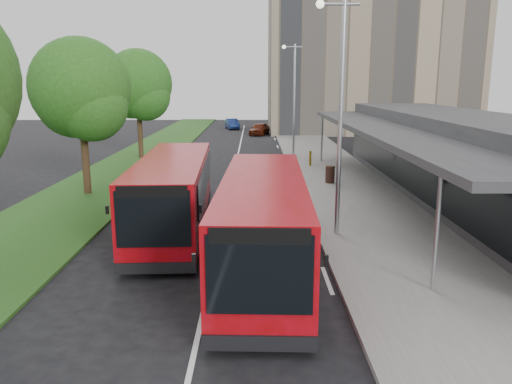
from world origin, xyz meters
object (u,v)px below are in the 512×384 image
at_px(lamp_post_near, 338,105).
at_px(lamp_post_far, 293,93).
at_px(litter_bin, 330,174).
at_px(bollard, 310,158).
at_px(car_near, 259,129).
at_px(bus_second, 173,194).
at_px(tree_mid, 81,94).
at_px(car_far, 232,124).
at_px(bus_main, 263,224).
at_px(tree_far, 138,88).

bearing_deg(lamp_post_near, lamp_post_far, 90.00).
relative_size(lamp_post_near, litter_bin, 8.87).
distance_m(lamp_post_near, bollard, 15.57).
bearing_deg(car_near, bus_second, -79.31).
xyz_separation_m(tree_mid, bus_second, (5.27, -6.22, -3.49)).
relative_size(car_near, car_far, 1.02).
height_order(lamp_post_far, bus_main, lamp_post_far).
bearing_deg(bollard, tree_mid, -146.31).
bearing_deg(bollard, bus_second, -115.16).
bearing_deg(bollard, lamp_post_near, -93.02).
relative_size(lamp_post_near, bus_main, 0.81).
relative_size(tree_mid, tree_far, 0.97).
relative_size(lamp_post_far, bus_second, 0.82).
xyz_separation_m(bus_main, car_near, (0.32, 39.12, -0.79)).
bearing_deg(car_far, bollard, -89.08).
distance_m(tree_mid, tree_far, 12.00).
bearing_deg(tree_mid, litter_bin, 10.24).
relative_size(lamp_post_far, car_far, 2.17).
height_order(bus_main, car_near, bus_main).
xyz_separation_m(tree_mid, bollard, (11.92, 7.95, -4.27)).
bearing_deg(car_near, bollard, -65.10).
distance_m(tree_mid, bollard, 14.95).
xyz_separation_m(lamp_post_near, bus_second, (-5.86, 0.84, -3.31)).
height_order(lamp_post_near, bollard, lamp_post_near).
relative_size(tree_mid, car_near, 2.01).
xyz_separation_m(litter_bin, bollard, (-0.44, 5.71, 0.02)).
distance_m(litter_bin, car_near, 26.83).
relative_size(tree_far, bollard, 8.29).
bearing_deg(bus_second, car_near, 81.64).
relative_size(tree_mid, bollard, 8.04).
bearing_deg(tree_far, bus_second, -73.87).
relative_size(bus_second, bollard, 10.40).
distance_m(lamp_post_near, litter_bin, 10.23).
bearing_deg(bollard, lamp_post_far, 99.00).
height_order(tree_far, bollard, tree_far).
bearing_deg(car_near, lamp_post_near, -69.85).
bearing_deg(tree_mid, tree_far, 90.00).
height_order(tree_mid, bus_main, tree_mid).
bearing_deg(lamp_post_far, tree_far, -175.13).
bearing_deg(car_far, bus_main, -98.16).
distance_m(tree_far, bollard, 13.35).
bearing_deg(litter_bin, bus_main, -107.07).
bearing_deg(car_near, tree_mid, -90.54).
bearing_deg(bus_second, bollard, 62.30).
distance_m(lamp_post_far, bus_second, 20.31).
bearing_deg(bus_second, lamp_post_near, -10.67).
distance_m(litter_bin, bollard, 5.73).
bearing_deg(lamp_post_near, tree_far, 120.29).
distance_m(car_near, car_far, 7.81).
height_order(bus_second, bollard, bus_second).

